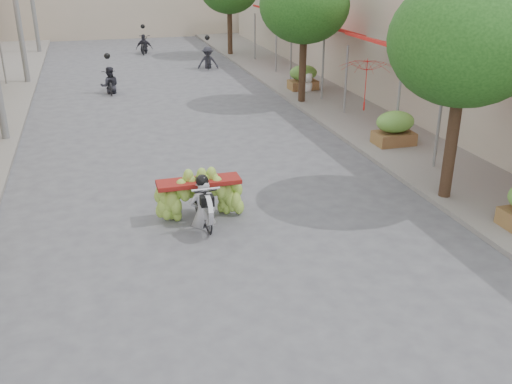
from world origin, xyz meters
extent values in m
plane|color=#58585E|center=(0.00, 0.00, 0.00)|extent=(120.00, 120.00, 0.00)
cube|color=gray|center=(7.00, 15.00, 0.06)|extent=(4.00, 60.00, 0.12)
cylinder|color=slate|center=(-6.30, 20.80, 1.27)|extent=(0.08, 0.08, 2.55)
cube|color=#BEB29D|center=(12.00, 14.00, 3.00)|extent=(8.00, 40.00, 6.00)
cylinder|color=slate|center=(6.30, 5.90, 1.27)|extent=(0.08, 0.08, 2.55)
cube|color=red|center=(7.12, 10.00, 2.75)|extent=(1.77, 4.20, 0.53)
cylinder|color=slate|center=(6.30, 8.10, 1.27)|extent=(0.08, 0.08, 2.55)
cylinder|color=slate|center=(6.30, 11.90, 1.27)|extent=(0.08, 0.08, 2.55)
cube|color=red|center=(7.12, 16.00, 2.75)|extent=(1.77, 4.20, 0.53)
cylinder|color=slate|center=(6.30, 14.10, 1.27)|extent=(0.08, 0.08, 2.55)
cylinder|color=slate|center=(6.30, 17.90, 1.27)|extent=(0.08, 0.08, 2.55)
cube|color=red|center=(7.12, 22.00, 2.75)|extent=(1.77, 4.20, 0.53)
cylinder|color=slate|center=(6.30, 20.10, 1.27)|extent=(0.08, 0.08, 2.55)
cylinder|color=slate|center=(6.30, 23.90, 1.27)|extent=(0.08, 0.08, 2.55)
cylinder|color=#3A2719|center=(5.40, 4.00, 1.60)|extent=(0.28, 0.28, 3.20)
ellipsoid|color=#24591A|center=(5.40, 4.00, 3.80)|extent=(3.40, 3.40, 2.90)
cylinder|color=#3A2719|center=(5.40, 14.00, 1.60)|extent=(0.28, 0.28, 3.20)
ellipsoid|color=#24591A|center=(5.40, 14.00, 3.80)|extent=(3.40, 3.40, 2.90)
cylinder|color=#3A2719|center=(5.40, 26.00, 1.60)|extent=(0.28, 0.28, 3.20)
cube|color=brown|center=(6.20, 8.00, 0.37)|extent=(1.20, 0.80, 0.50)
ellipsoid|color=#639F3B|center=(6.20, 8.00, 0.95)|extent=(1.20, 0.88, 0.66)
cube|color=brown|center=(6.20, 16.00, 0.37)|extent=(1.20, 0.80, 0.50)
ellipsoid|color=#639F3B|center=(6.20, 16.00, 0.95)|extent=(1.20, 0.88, 0.66)
imported|color=black|center=(-0.52, 4.32, 0.51)|extent=(0.56, 1.75, 1.02)
cylinder|color=silver|center=(-0.52, 3.67, 0.62)|extent=(0.10, 0.66, 0.66)
cube|color=black|center=(-0.52, 3.77, 0.80)|extent=(0.28, 0.22, 0.22)
cylinder|color=silver|center=(-0.52, 3.87, 1.02)|extent=(0.60, 0.05, 0.05)
cube|color=maroon|center=(-0.52, 4.67, 0.88)|extent=(1.86, 0.55, 0.10)
imported|color=silver|center=(-0.52, 4.27, 1.10)|extent=(0.58, 0.43, 1.60)
sphere|color=black|center=(-0.52, 4.24, 1.87)|extent=(0.28, 0.28, 0.28)
imported|color=red|center=(6.07, 9.79, 2.47)|extent=(2.52, 2.52, 1.73)
imported|color=white|center=(6.29, 15.66, 0.90)|extent=(0.88, 0.70, 1.56)
imported|color=black|center=(-1.84, 18.08, 0.44)|extent=(0.59, 1.55, 0.87)
imported|color=#2A2A33|center=(-1.84, 18.08, 1.12)|extent=(0.79, 0.49, 1.65)
sphere|color=black|center=(-1.84, 18.08, 1.58)|extent=(0.26, 0.26, 0.26)
imported|color=black|center=(3.34, 22.45, 0.52)|extent=(0.84, 1.84, 1.05)
imported|color=#2A2A33|center=(3.34, 22.45, 1.12)|extent=(1.14, 0.75, 1.65)
sphere|color=black|center=(3.34, 22.45, 1.58)|extent=(0.26, 0.26, 0.26)
imported|color=black|center=(0.65, 28.23, 0.50)|extent=(1.02, 1.87, 1.00)
imported|color=#2A2A33|center=(0.65, 28.23, 1.12)|extent=(1.06, 0.74, 1.65)
sphere|color=black|center=(0.65, 28.23, 1.58)|extent=(0.26, 0.26, 0.26)
camera|label=1|loc=(-2.56, -7.00, 5.59)|focal=40.00mm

